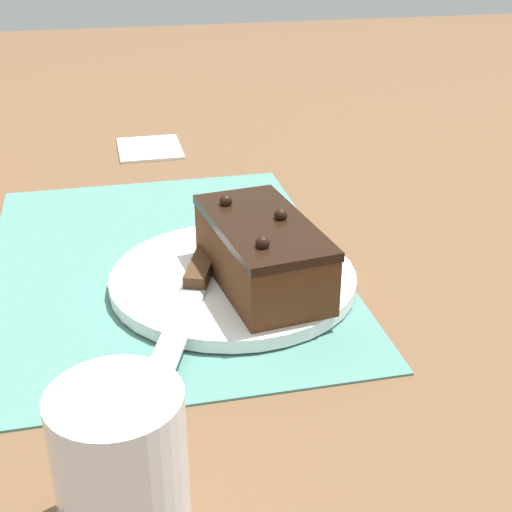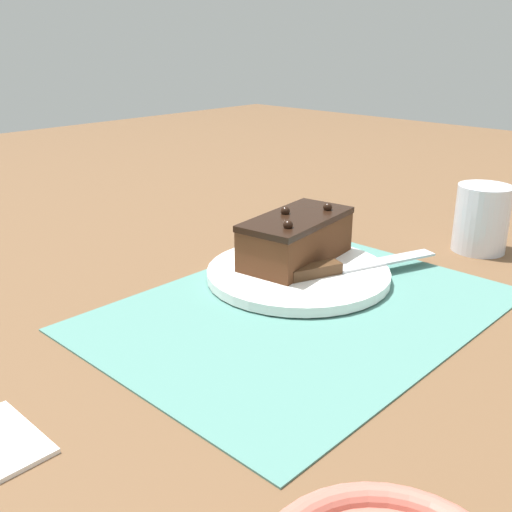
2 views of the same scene
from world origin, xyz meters
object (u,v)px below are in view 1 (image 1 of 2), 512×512
object	(u,v)px
chocolate_cake	(262,252)
serving_knife	(193,288)
cake_plate	(233,279)
drinking_glass	(121,464)

from	to	relation	value
chocolate_cake	serving_knife	bearing A→B (deg)	97.08
cake_plate	serving_knife	world-z (taller)	serving_knife
cake_plate	chocolate_cake	distance (m)	0.05
serving_knife	drinking_glass	world-z (taller)	drinking_glass
serving_knife	drinking_glass	size ratio (longest dim) A/B	2.20
serving_knife	drinking_glass	xyz separation A→B (m)	(-0.24, 0.07, 0.03)
chocolate_cake	serving_knife	world-z (taller)	chocolate_cake
chocolate_cake	serving_knife	distance (m)	0.07
cake_plate	chocolate_cake	size ratio (longest dim) A/B	1.34
chocolate_cake	cake_plate	bearing A→B (deg)	45.76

